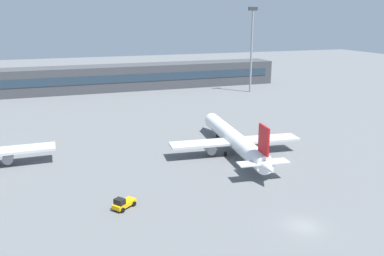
% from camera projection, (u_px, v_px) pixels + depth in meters
% --- Properties ---
extents(ground_plane, '(400.00, 400.00, 0.00)m').
position_uv_depth(ground_plane, '(198.00, 141.00, 89.37)').
color(ground_plane, slate).
extents(terminal_building, '(110.34, 12.13, 9.00)m').
position_uv_depth(terminal_building, '(133.00, 77.00, 151.89)').
color(terminal_building, '#3F4247').
rests_on(terminal_building, ground_plane).
extents(airplane_near, '(26.28, 37.55, 9.27)m').
position_uv_depth(airplane_near, '(233.00, 138.00, 81.19)').
color(airplane_near, white).
rests_on(airplane_near, ground_plane).
extents(baggage_tug_yellow, '(3.77, 3.39, 1.75)m').
position_uv_depth(baggage_tug_yellow, '(123.00, 203.00, 57.63)').
color(baggage_tug_yellow, '#F2B20C').
rests_on(baggage_tug_yellow, ground_plane).
extents(floodlight_tower_west, '(3.20, 0.80, 29.46)m').
position_uv_depth(floodlight_tower_west, '(252.00, 45.00, 142.38)').
color(floodlight_tower_west, gray).
rests_on(floodlight_tower_west, ground_plane).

